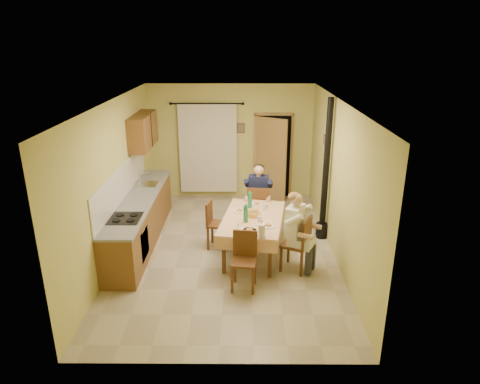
{
  "coord_description": "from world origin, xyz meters",
  "views": [
    {
      "loc": [
        0.29,
        -7.26,
        3.83
      ],
      "look_at": [
        0.25,
        0.1,
        1.15
      ],
      "focal_mm": 32.0,
      "sensor_mm": 36.0,
      "label": 1
    }
  ],
  "objects_px": {
    "dining_table": "(253,236)",
    "chair_left": "(217,233)",
    "chair_right": "(296,254)",
    "stove_flue": "(325,189)",
    "chair_far": "(258,217)",
    "man_right": "(297,223)",
    "chair_near": "(244,272)",
    "man_far": "(258,190)"
  },
  "relations": [
    {
      "from": "chair_near",
      "to": "stove_flue",
      "type": "xyz_separation_m",
      "value": [
        1.58,
        1.87,
        0.74
      ]
    },
    {
      "from": "man_far",
      "to": "chair_near",
      "type": "bearing_deg",
      "value": -91.78
    },
    {
      "from": "chair_near",
      "to": "chair_left",
      "type": "bearing_deg",
      "value": -63.43
    },
    {
      "from": "chair_near",
      "to": "man_far",
      "type": "relative_size",
      "value": 0.68
    },
    {
      "from": "man_far",
      "to": "dining_table",
      "type": "bearing_deg",
      "value": -91.16
    },
    {
      "from": "man_far",
      "to": "stove_flue",
      "type": "relative_size",
      "value": 0.5
    },
    {
      "from": "chair_near",
      "to": "stove_flue",
      "type": "height_order",
      "value": "stove_flue"
    },
    {
      "from": "chair_far",
      "to": "man_far",
      "type": "distance_m",
      "value": 0.59
    },
    {
      "from": "dining_table",
      "to": "man_far",
      "type": "height_order",
      "value": "man_far"
    },
    {
      "from": "dining_table",
      "to": "man_far",
      "type": "relative_size",
      "value": 1.37
    },
    {
      "from": "chair_left",
      "to": "man_right",
      "type": "distance_m",
      "value": 1.72
    },
    {
      "from": "man_right",
      "to": "stove_flue",
      "type": "bearing_deg",
      "value": -1.87
    },
    {
      "from": "dining_table",
      "to": "man_right",
      "type": "bearing_deg",
      "value": -27.25
    },
    {
      "from": "chair_near",
      "to": "chair_right",
      "type": "xyz_separation_m",
      "value": [
        0.9,
        0.58,
        0.0
      ]
    },
    {
      "from": "chair_right",
      "to": "stove_flue",
      "type": "bearing_deg",
      "value": -1.3
    },
    {
      "from": "chair_near",
      "to": "man_right",
      "type": "relative_size",
      "value": 0.68
    },
    {
      "from": "stove_flue",
      "to": "man_far",
      "type": "bearing_deg",
      "value": 164.52
    },
    {
      "from": "chair_near",
      "to": "man_far",
      "type": "distance_m",
      "value": 2.32
    },
    {
      "from": "man_far",
      "to": "man_right",
      "type": "bearing_deg",
      "value": -64.39
    },
    {
      "from": "chair_left",
      "to": "stove_flue",
      "type": "distance_m",
      "value": 2.25
    },
    {
      "from": "dining_table",
      "to": "chair_right",
      "type": "xyz_separation_m",
      "value": [
        0.74,
        -0.53,
        -0.09
      ]
    },
    {
      "from": "chair_far",
      "to": "chair_near",
      "type": "relative_size",
      "value": 1.05
    },
    {
      "from": "chair_near",
      "to": "dining_table",
      "type": "bearing_deg",
      "value": -91.19
    },
    {
      "from": "man_right",
      "to": "chair_left",
      "type": "bearing_deg",
      "value": 85.57
    },
    {
      "from": "dining_table",
      "to": "chair_left",
      "type": "bearing_deg",
      "value": 164.24
    },
    {
      "from": "dining_table",
      "to": "chair_right",
      "type": "relative_size",
      "value": 1.92
    },
    {
      "from": "chair_left",
      "to": "stove_flue",
      "type": "relative_size",
      "value": 0.33
    },
    {
      "from": "man_far",
      "to": "stove_flue",
      "type": "distance_m",
      "value": 1.34
    },
    {
      "from": "chair_right",
      "to": "stove_flue",
      "type": "height_order",
      "value": "stove_flue"
    },
    {
      "from": "stove_flue",
      "to": "chair_near",
      "type": "bearing_deg",
      "value": -130.16
    },
    {
      "from": "dining_table",
      "to": "chair_far",
      "type": "bearing_deg",
      "value": 91.79
    },
    {
      "from": "chair_far",
      "to": "stove_flue",
      "type": "height_order",
      "value": "stove_flue"
    },
    {
      "from": "chair_left",
      "to": "man_far",
      "type": "relative_size",
      "value": 0.67
    },
    {
      "from": "chair_near",
      "to": "chair_right",
      "type": "distance_m",
      "value": 1.07
    },
    {
      "from": "chair_right",
      "to": "stove_flue",
      "type": "xyz_separation_m",
      "value": [
        0.68,
        1.29,
        0.73
      ]
    },
    {
      "from": "man_far",
      "to": "man_right",
      "type": "relative_size",
      "value": 1.0
    },
    {
      "from": "chair_left",
      "to": "stove_flue",
      "type": "xyz_separation_m",
      "value": [
        2.08,
        0.45,
        0.74
      ]
    },
    {
      "from": "stove_flue",
      "to": "chair_far",
      "type": "bearing_deg",
      "value": 165.14
    },
    {
      "from": "chair_right",
      "to": "chair_near",
      "type": "bearing_deg",
      "value": 149.53
    },
    {
      "from": "chair_far",
      "to": "chair_left",
      "type": "bearing_deg",
      "value": -129.62
    },
    {
      "from": "chair_right",
      "to": "man_right",
      "type": "distance_m",
      "value": 0.59
    },
    {
      "from": "chair_far",
      "to": "chair_right",
      "type": "height_order",
      "value": "chair_far"
    }
  ]
}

